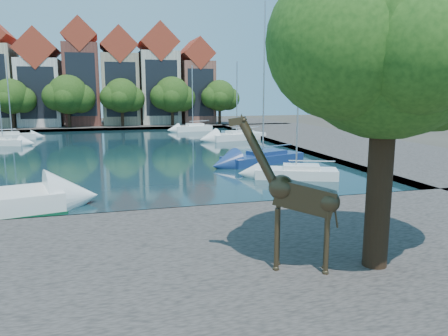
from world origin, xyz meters
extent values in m
plane|color=#38332B|center=(0.00, 0.00, 0.00)|extent=(160.00, 160.00, 0.00)
cube|color=black|center=(0.00, 24.00, 0.04)|extent=(38.00, 50.00, 0.08)
cube|color=#4F4845|center=(0.00, -7.00, 0.25)|extent=(50.00, 14.00, 0.50)
cube|color=#4F4845|center=(0.00, 56.00, 0.25)|extent=(60.00, 16.00, 0.50)
cube|color=#4F4845|center=(25.00, 24.00, 0.25)|extent=(14.00, 52.00, 0.50)
cylinder|color=#332114|center=(7.50, -9.00, 3.25)|extent=(0.80, 0.80, 5.50)
sphere|color=#1A4213|center=(7.50, -9.00, 7.92)|extent=(6.40, 6.40, 6.40)
sphere|color=#1A4213|center=(9.42, -8.70, 7.28)|extent=(4.80, 4.80, 4.80)
sphere|color=#1A4213|center=(5.74, -9.40, 7.60)|extent=(4.48, 4.48, 4.48)
cube|color=silver|center=(-10.50, 56.00, 5.75)|extent=(6.37, 9.00, 10.50)
cube|color=maroon|center=(-10.50, 56.00, 12.43)|extent=(6.43, 9.18, 6.43)
cube|color=black|center=(-10.50, 51.52, 5.75)|extent=(5.20, 0.05, 7.88)
cube|color=brown|center=(-4.00, 56.00, 7.00)|extent=(5.39, 9.00, 13.00)
cube|color=maroon|center=(-4.00, 56.00, 14.71)|extent=(5.44, 9.18, 5.44)
cube|color=black|center=(-4.00, 51.52, 7.00)|extent=(4.40, 0.05, 9.75)
cube|color=tan|center=(2.00, 56.00, 6.25)|extent=(5.88, 9.00, 11.50)
cube|color=maroon|center=(2.00, 56.00, 13.32)|extent=(5.94, 9.18, 5.94)
cube|color=black|center=(2.00, 51.52, 6.25)|extent=(4.80, 0.05, 8.62)
cube|color=beige|center=(8.50, 56.00, 6.50)|extent=(6.37, 9.00, 12.00)
cube|color=maroon|center=(8.50, 56.00, 13.93)|extent=(6.43, 9.18, 6.43)
cube|color=black|center=(8.50, 51.52, 6.50)|extent=(5.20, 0.05, 9.00)
cube|color=brown|center=(15.00, 56.00, 5.75)|extent=(5.39, 9.00, 10.50)
cube|color=maroon|center=(15.00, 56.00, 12.21)|extent=(5.44, 9.18, 5.44)
cube|color=black|center=(15.00, 51.52, 5.75)|extent=(4.40, 0.05, 7.88)
cylinder|color=#332114|center=(-14.00, 50.50, 2.10)|extent=(0.50, 0.50, 3.20)
sphere|color=#1C3B11|center=(-14.00, 50.50, 5.26)|extent=(5.20, 5.20, 5.20)
sphere|color=#1C3B11|center=(-12.44, 50.80, 4.74)|extent=(3.90, 3.90, 3.90)
sphere|color=#1C3B11|center=(-15.43, 50.10, 5.00)|extent=(3.64, 3.64, 3.64)
cylinder|color=#332114|center=(-6.00, 50.50, 2.10)|extent=(0.50, 0.50, 3.20)
sphere|color=#1C3B11|center=(-6.00, 50.50, 5.50)|extent=(6.00, 6.00, 6.00)
sphere|color=#1C3B11|center=(-4.20, 50.80, 4.90)|extent=(4.50, 4.50, 4.50)
sphere|color=#1C3B11|center=(-7.65, 50.10, 5.20)|extent=(4.20, 4.20, 4.20)
cylinder|color=#332114|center=(2.00, 50.50, 2.10)|extent=(0.50, 0.50, 3.20)
sphere|color=#1C3B11|center=(2.00, 50.50, 5.32)|extent=(5.40, 5.40, 5.40)
sphere|color=#1C3B11|center=(3.62, 50.80, 4.78)|extent=(4.05, 4.05, 4.05)
sphere|color=#1C3B11|center=(0.51, 50.10, 5.05)|extent=(3.78, 3.78, 3.78)
cylinder|color=#332114|center=(10.00, 50.50, 2.10)|extent=(0.50, 0.50, 3.20)
sphere|color=#1C3B11|center=(10.00, 50.50, 5.44)|extent=(5.80, 5.80, 5.80)
sphere|color=#1C3B11|center=(11.74, 50.80, 4.86)|extent=(4.35, 4.35, 4.35)
sphere|color=#1C3B11|center=(8.40, 50.10, 5.15)|extent=(4.06, 4.06, 4.06)
cylinder|color=#332114|center=(18.00, 50.50, 2.10)|extent=(0.50, 0.50, 3.20)
sphere|color=#1C3B11|center=(18.00, 50.50, 5.26)|extent=(5.20, 5.20, 5.20)
sphere|color=#1C3B11|center=(19.56, 50.80, 4.74)|extent=(3.90, 3.90, 3.90)
sphere|color=#1C3B11|center=(16.57, 50.10, 5.00)|extent=(3.64, 3.64, 3.64)
cylinder|color=#3D311E|center=(4.20, -8.48, 1.53)|extent=(0.16, 0.16, 2.06)
cylinder|color=#3D311E|center=(4.39, -8.09, 1.53)|extent=(0.16, 0.16, 2.06)
cylinder|color=#3D311E|center=(5.60, -9.18, 1.53)|extent=(0.16, 0.16, 2.06)
cylinder|color=#3D311E|center=(5.79, -8.80, 1.53)|extent=(0.16, 0.16, 2.06)
cube|color=#3D311E|center=(5.04, -8.66, 2.90)|extent=(2.02, 1.38, 1.20)
cylinder|color=#3D311E|center=(3.73, -8.00, 4.24)|extent=(1.31, 0.85, 2.13)
cube|color=#3D311E|center=(3.10, -7.69, 5.28)|extent=(0.59, 0.41, 0.33)
cube|color=white|center=(-12.00, 32.85, 0.51)|extent=(5.42, 3.38, 0.86)
cube|color=white|center=(-12.00, 32.85, 0.80)|extent=(2.53, 1.92, 0.48)
cube|color=silver|center=(-12.00, 38.29, 0.55)|extent=(5.54, 2.98, 0.93)
cube|color=silver|center=(-12.00, 38.29, 0.86)|extent=(2.53, 1.77, 0.52)
cylinder|color=#B2B2B7|center=(-12.00, 38.29, 5.58)|extent=(0.12, 0.12, 9.56)
cube|color=silver|center=(12.00, 6.96, 0.52)|extent=(6.05, 4.02, 0.87)
cube|color=silver|center=(12.00, 6.96, 0.81)|extent=(2.85, 2.24, 0.48)
cylinder|color=#B2B2B7|center=(12.00, 6.96, 5.12)|extent=(0.12, 0.12, 8.74)
cube|color=navy|center=(12.00, 13.67, 0.55)|extent=(7.73, 5.02, 0.94)
cube|color=navy|center=(12.00, 13.67, 0.86)|extent=(3.63, 2.82, 0.52)
cylinder|color=#B2B2B7|center=(12.00, 13.67, 7.04)|extent=(0.13, 0.13, 12.45)
cube|color=white|center=(15.00, 30.99, 0.59)|extent=(7.59, 4.25, 1.02)
cube|color=white|center=(15.00, 30.99, 0.93)|extent=(3.49, 2.50, 0.57)
cylinder|color=#B2B2B7|center=(15.00, 30.99, 5.25)|extent=(0.14, 0.14, 8.75)
cube|color=white|center=(12.00, 43.73, 0.60)|extent=(5.93, 3.03, 1.03)
cube|color=white|center=(12.00, 43.73, 0.94)|extent=(2.69, 1.83, 0.57)
cylinder|color=#B2B2B7|center=(12.00, 43.73, 5.32)|extent=(0.14, 0.14, 8.87)
camera|label=1|loc=(-1.00, -20.91, 6.27)|focal=35.00mm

